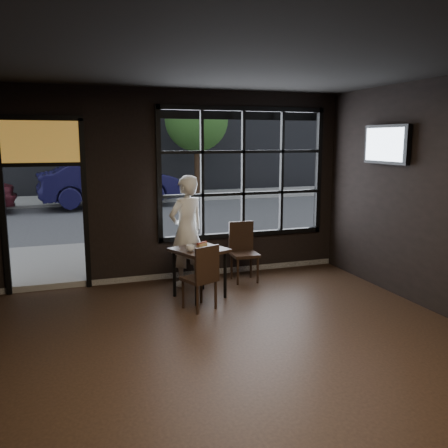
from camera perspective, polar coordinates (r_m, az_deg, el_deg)
name	(u,v)px	position (r m, az deg, el deg)	size (l,w,h in m)	color
floor	(256,369)	(5.25, 3.82, -16.96)	(6.00, 7.00, 0.02)	black
ceiling	(260,49)	(4.75, 4.30, 20.21)	(6.00, 7.00, 0.02)	black
window_frame	(243,173)	(8.39, 2.31, 6.17)	(3.06, 0.12, 2.28)	black
stained_transom	(41,141)	(7.81, -21.20, 9.25)	(1.20, 0.06, 0.70)	orange
street_asphalt	(95,182)	(28.46, -15.21, 4.93)	(60.00, 41.00, 0.04)	#545456
building_across	(90,42)	(27.84, -15.82, 20.36)	(28.00, 12.00, 15.00)	#5B5956
cafe_table	(200,273)	(7.24, -2.95, -5.88)	(0.71, 0.71, 0.77)	black
chair_near	(199,277)	(6.73, -3.01, -6.35)	(0.41, 0.41, 0.94)	black
chair_window	(245,252)	(8.01, 2.50, -3.44)	(0.43, 0.43, 1.00)	black
man	(186,231)	(7.76, -4.53, -0.80)	(0.66, 0.44, 1.82)	silver
hotdog	(202,244)	(7.28, -2.68, -2.48)	(0.20, 0.08, 0.06)	tan
cup	(190,248)	(6.97, -4.07, -2.91)	(0.12, 0.12, 0.10)	silver
tv	(387,144)	(7.79, 18.97, 9.04)	(0.12, 1.02, 0.60)	black
navy_car	(110,182)	(17.31, -13.57, 4.95)	(1.70, 4.86, 1.60)	black
tree_left	(74,137)	(19.51, -17.56, 9.92)	(2.05, 2.05, 3.50)	#332114
tree_right	(197,120)	(20.26, -3.33, 12.37)	(2.64, 2.64, 4.51)	#332114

